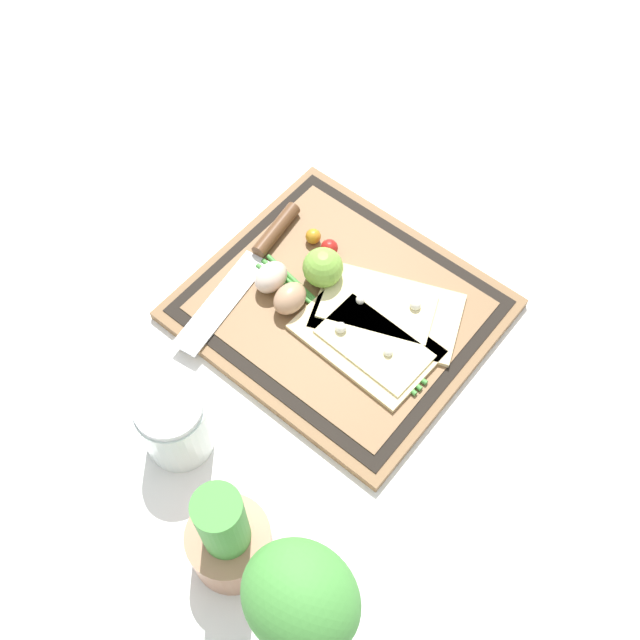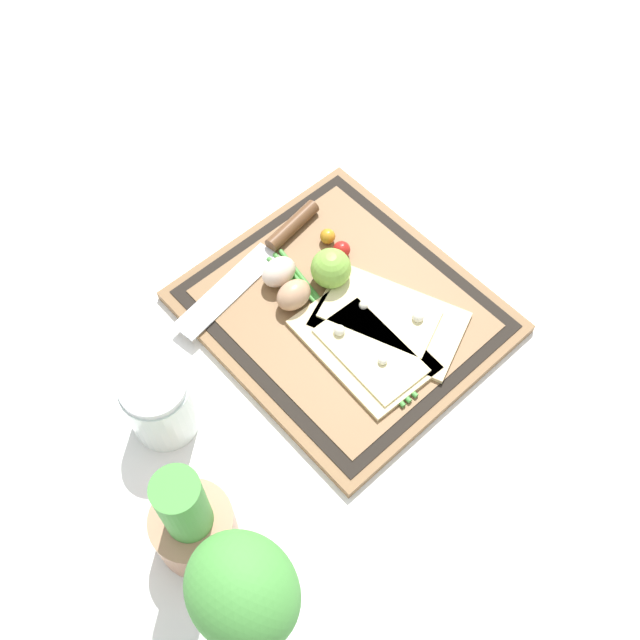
% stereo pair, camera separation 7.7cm
% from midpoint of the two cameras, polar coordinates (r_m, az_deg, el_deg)
% --- Properties ---
extents(ground_plane, '(6.00, 6.00, 0.00)m').
position_cam_midpoint_polar(ground_plane, '(1.08, -0.52, 0.48)').
color(ground_plane, white).
extents(cutting_board, '(0.40, 0.36, 0.02)m').
position_cam_midpoint_polar(cutting_board, '(1.07, -0.53, 0.73)').
color(cutting_board, brown).
rests_on(cutting_board, ground_plane).
extents(pizza_slice_near, '(0.23, 0.19, 0.02)m').
position_cam_midpoint_polar(pizza_slice_near, '(1.05, 2.92, 0.61)').
color(pizza_slice_near, beige).
rests_on(pizza_slice_near, cutting_board).
extents(pizza_slice_far, '(0.20, 0.13, 0.02)m').
position_cam_midpoint_polar(pizza_slice_far, '(1.02, 1.50, -1.70)').
color(pizza_slice_far, beige).
rests_on(pizza_slice_far, cutting_board).
extents(knife, '(0.07, 0.29, 0.02)m').
position_cam_midpoint_polar(knife, '(1.11, -6.61, 5.08)').
color(knife, silver).
rests_on(knife, cutting_board).
extents(egg_brown, '(0.04, 0.05, 0.04)m').
position_cam_midpoint_polar(egg_brown, '(1.05, -4.42, 1.53)').
color(egg_brown, tan).
rests_on(egg_brown, cutting_board).
extents(egg_pink, '(0.04, 0.05, 0.04)m').
position_cam_midpoint_polar(egg_pink, '(1.07, -5.81, 3.14)').
color(egg_pink, beige).
rests_on(egg_pink, cutting_board).
extents(lime, '(0.06, 0.06, 0.06)m').
position_cam_midpoint_polar(lime, '(1.06, -1.86, 3.90)').
color(lime, '#7FB742').
rests_on(lime, cutting_board).
extents(cherry_tomato_red, '(0.03, 0.03, 0.03)m').
position_cam_midpoint_polar(cherry_tomato_red, '(1.10, -1.30, 5.41)').
color(cherry_tomato_red, red).
rests_on(cherry_tomato_red, cutting_board).
extents(cherry_tomato_yellow, '(0.02, 0.02, 0.02)m').
position_cam_midpoint_polar(cherry_tomato_yellow, '(1.12, -2.51, 6.28)').
color(cherry_tomato_yellow, orange).
rests_on(cherry_tomato_yellow, cutting_board).
extents(scallion_bunch, '(0.30, 0.05, 0.01)m').
position_cam_midpoint_polar(scallion_bunch, '(1.04, -0.75, -0.23)').
color(scallion_bunch, '#47933D').
rests_on(scallion_bunch, cutting_board).
extents(herb_pot, '(0.10, 0.10, 0.19)m').
position_cam_midpoint_polar(herb_pot, '(0.89, -9.57, -16.27)').
color(herb_pot, '#AD7A5B').
rests_on(herb_pot, ground_plane).
extents(sauce_jar, '(0.09, 0.09, 0.11)m').
position_cam_midpoint_polar(sauce_jar, '(0.97, -13.20, -8.06)').
color(sauce_jar, silver).
rests_on(sauce_jar, ground_plane).
extents(herb_glass, '(0.12, 0.11, 0.22)m').
position_cam_midpoint_polar(herb_glass, '(0.80, -4.38, -21.07)').
color(herb_glass, silver).
rests_on(herb_glass, ground_plane).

